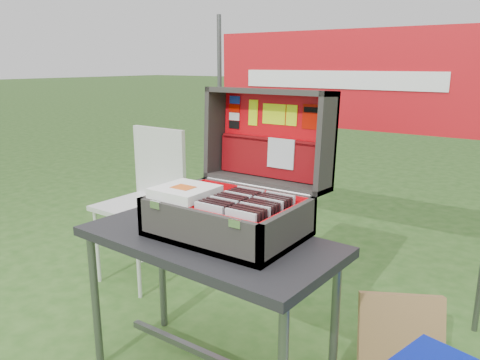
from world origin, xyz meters
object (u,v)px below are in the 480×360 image
Objects in this scene: suitcase at (235,164)px; cardboard_box at (401,338)px; chair at (138,208)px; table at (209,311)px.

suitcase is 1.08m from cardboard_box.
suitcase is at bearing -20.24° from chair.
suitcase reaches higher than cardboard_box.
suitcase is (0.06, 0.12, 0.64)m from table.
table is 1.82× the size of suitcase.
chair reaches higher than cardboard_box.
table reaches higher than cardboard_box.
chair is (-1.07, 0.42, -0.49)m from suitcase.
chair reaches higher than table.
suitcase is at bearing -176.11° from cardboard_box.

